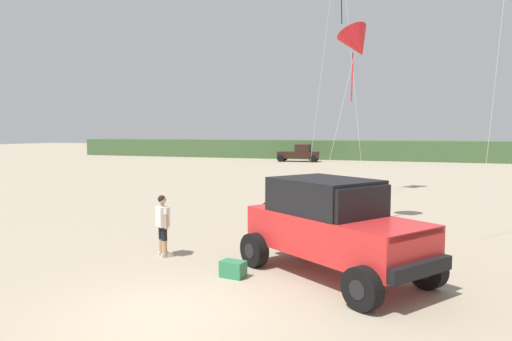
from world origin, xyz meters
The scene contains 7 objects.
ground_plane centered at (0.00, 0.00, 0.00)m, with size 220.00×220.00×0.00m, color tan.
dune_ridge centered at (1.90, 51.87, 1.18)m, with size 90.00×7.15×2.36m, color #426038.
jeep centered at (2.43, 3.25, 1.20)m, with size 4.94×4.38×2.26m.
person_watching centered at (-2.18, 3.36, 0.94)m, with size 0.52×0.46×1.67m.
cooler_box centered at (0.30, 2.36, 0.19)m, with size 0.56×0.36×0.38m, color #2D7F51.
distant_pickup centered at (-9.35, 44.20, 0.94)m, with size 4.73×2.70×1.98m.
kite_black_sled centered at (1.99, 9.66, 6.49)m, with size 1.95×3.01×7.18m.
Camera 1 is at (4.43, -7.21, 3.34)m, focal length 32.32 mm.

